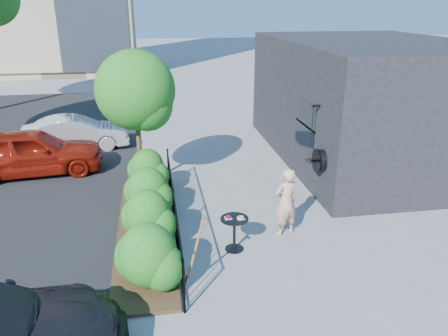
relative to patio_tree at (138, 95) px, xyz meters
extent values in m
plane|color=gray|center=(2.24, -2.76, -2.76)|extent=(120.00, 120.00, 0.00)
cube|color=black|center=(7.74, 1.74, -0.76)|extent=(6.00, 9.00, 4.00)
cube|color=black|center=(4.75, -0.36, -0.96)|extent=(0.04, 1.60, 1.40)
cube|color=black|center=(4.75, -0.36, -0.96)|extent=(0.05, 1.70, 0.06)
cylinder|color=black|center=(4.66, -1.86, -1.51)|extent=(0.18, 0.60, 0.60)
cylinder|color=black|center=(4.56, -1.86, -1.51)|extent=(0.03, 0.64, 0.64)
cube|color=black|center=(4.64, -1.36, -0.16)|extent=(0.25, 0.06, 0.06)
cylinder|color=black|center=(4.56, -1.36, -0.71)|extent=(0.02, 0.02, 1.05)
cylinder|color=black|center=(0.74, -5.76, -2.21)|extent=(0.05, 0.05, 1.10)
cylinder|color=black|center=(0.74, -2.76, -2.21)|extent=(0.05, 0.05, 1.10)
cylinder|color=black|center=(0.74, 0.24, -2.21)|extent=(0.05, 0.05, 1.10)
cube|color=black|center=(0.74, -2.76, -1.70)|extent=(0.03, 6.00, 0.03)
cube|color=black|center=(0.74, -2.76, -2.66)|extent=(0.03, 6.00, 0.03)
cylinder|color=black|center=(0.74, -5.66, -2.21)|extent=(0.02, 0.02, 1.04)
cylinder|color=black|center=(0.74, -5.46, -2.21)|extent=(0.02, 0.02, 1.04)
cylinder|color=black|center=(0.74, -5.26, -2.21)|extent=(0.02, 0.02, 1.04)
cylinder|color=black|center=(0.74, -5.06, -2.21)|extent=(0.02, 0.02, 1.04)
cylinder|color=black|center=(0.74, -4.86, -2.21)|extent=(0.02, 0.02, 1.04)
cylinder|color=black|center=(0.74, -4.66, -2.21)|extent=(0.02, 0.02, 1.04)
cylinder|color=black|center=(0.74, -4.46, -2.21)|extent=(0.02, 0.02, 1.04)
cylinder|color=black|center=(0.74, -4.26, -2.21)|extent=(0.02, 0.02, 1.04)
cylinder|color=black|center=(0.74, -4.06, -2.21)|extent=(0.02, 0.02, 1.04)
cylinder|color=black|center=(0.74, -3.86, -2.21)|extent=(0.02, 0.02, 1.04)
cylinder|color=black|center=(0.74, -3.66, -2.21)|extent=(0.02, 0.02, 1.04)
cylinder|color=black|center=(0.74, -3.46, -2.21)|extent=(0.02, 0.02, 1.04)
cylinder|color=black|center=(0.74, -3.26, -2.21)|extent=(0.02, 0.02, 1.04)
cylinder|color=black|center=(0.74, -3.06, -2.21)|extent=(0.02, 0.02, 1.04)
cylinder|color=black|center=(0.74, -2.86, -2.21)|extent=(0.02, 0.02, 1.04)
cylinder|color=black|center=(0.74, -2.66, -2.21)|extent=(0.02, 0.02, 1.04)
cylinder|color=black|center=(0.74, -2.46, -2.21)|extent=(0.02, 0.02, 1.04)
cylinder|color=black|center=(0.74, -2.26, -2.21)|extent=(0.02, 0.02, 1.04)
cylinder|color=black|center=(0.74, -2.06, -2.21)|extent=(0.02, 0.02, 1.04)
cylinder|color=black|center=(0.74, -1.86, -2.21)|extent=(0.02, 0.02, 1.04)
cylinder|color=black|center=(0.74, -1.66, -2.21)|extent=(0.02, 0.02, 1.04)
cylinder|color=black|center=(0.74, -1.46, -2.21)|extent=(0.02, 0.02, 1.04)
cylinder|color=black|center=(0.74, -1.26, -2.21)|extent=(0.02, 0.02, 1.04)
cylinder|color=black|center=(0.74, -1.06, -2.21)|extent=(0.02, 0.02, 1.04)
cylinder|color=black|center=(0.74, -0.86, -2.21)|extent=(0.02, 0.02, 1.04)
cylinder|color=black|center=(0.74, -0.66, -2.21)|extent=(0.02, 0.02, 1.04)
cylinder|color=black|center=(0.74, -0.46, -2.21)|extent=(0.02, 0.02, 1.04)
cylinder|color=black|center=(0.74, -0.26, -2.21)|extent=(0.02, 0.02, 1.04)
cylinder|color=black|center=(0.74, -0.06, -2.21)|extent=(0.02, 0.02, 1.04)
cylinder|color=black|center=(0.74, 0.14, -2.21)|extent=(0.02, 0.02, 1.04)
cube|color=#382616|center=(0.04, -2.76, -2.72)|extent=(1.30, 6.00, 0.08)
ellipsoid|color=#1A5112|center=(0.14, -4.96, -2.06)|extent=(1.10, 1.10, 1.24)
ellipsoid|color=#1A5112|center=(0.14, -3.36, -2.06)|extent=(1.10, 1.10, 1.24)
ellipsoid|color=#1A5112|center=(0.14, -1.86, -2.06)|extent=(1.10, 1.10, 1.24)
ellipsoid|color=#1A5112|center=(0.14, -0.46, -2.06)|extent=(1.10, 1.10, 1.24)
cylinder|color=#3F2B19|center=(-0.06, 0.04, -1.56)|extent=(0.14, 0.14, 2.40)
sphere|color=#1A5112|center=(-0.06, 0.04, 0.08)|extent=(2.20, 2.20, 2.20)
sphere|color=#1A5112|center=(0.24, -0.16, -0.25)|extent=(1.43, 1.43, 1.43)
cylinder|color=black|center=(1.99, -3.82, -2.00)|extent=(0.62, 0.62, 0.03)
cylinder|color=black|center=(1.99, -3.82, -2.38)|extent=(0.06, 0.06, 0.74)
cylinder|color=black|center=(1.99, -3.82, -2.75)|extent=(0.41, 0.41, 0.03)
cube|color=white|center=(1.86, -3.80, -1.98)|extent=(0.16, 0.16, 0.01)
cube|color=white|center=(2.12, -3.85, -1.98)|extent=(0.16, 0.16, 0.01)
torus|color=#4F0D19|center=(1.86, -3.80, -1.96)|extent=(0.14, 0.14, 0.05)
torus|color=#AF794A|center=(2.12, -3.85, -1.96)|extent=(0.14, 0.14, 0.05)
imported|color=tan|center=(3.30, -3.30, -1.94)|extent=(0.69, 0.55, 1.65)
cylinder|color=brown|center=(1.02, -5.01, -1.97)|extent=(0.38, 0.05, 1.31)
cube|color=gray|center=(0.82, -5.01, -2.66)|extent=(0.09, 0.19, 0.28)
cylinder|color=brown|center=(1.22, -5.01, -1.34)|extent=(0.11, 0.11, 0.06)
imported|color=maroon|center=(-3.49, 1.74, -2.03)|extent=(4.51, 2.24, 1.48)
imported|color=#B0B0B5|center=(-2.50, 4.11, -2.14)|extent=(3.92, 1.81, 1.25)
camera|label=1|loc=(0.39, -12.10, 2.39)|focal=35.00mm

